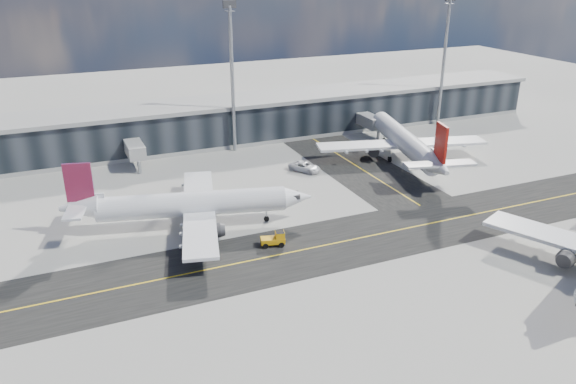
{
  "coord_description": "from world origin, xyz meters",
  "views": [
    {
      "loc": [
        -32.88,
        -55.85,
        35.55
      ],
      "look_at": [
        -3.65,
        12.22,
        5.0
      ],
      "focal_mm": 35.0,
      "sensor_mm": 36.0,
      "label": 1
    }
  ],
  "objects_px": {
    "service_van": "(305,167)",
    "airliner_af": "(189,205)",
    "airliner_redtail": "(405,142)",
    "baggage_tug": "(275,239)"
  },
  "relations": [
    {
      "from": "airliner_af",
      "to": "service_van",
      "type": "xyz_separation_m",
      "value": [
        24.98,
        14.48,
        -2.64
      ]
    },
    {
      "from": "airliner_af",
      "to": "baggage_tug",
      "type": "relative_size",
      "value": 10.02
    },
    {
      "from": "service_van",
      "to": "airliner_af",
      "type": "bearing_deg",
      "value": 175.73
    },
    {
      "from": "airliner_af",
      "to": "service_van",
      "type": "distance_m",
      "value": 28.99
    },
    {
      "from": "airliner_af",
      "to": "service_van",
      "type": "relative_size",
      "value": 5.88
    },
    {
      "from": "airliner_af",
      "to": "airliner_redtail",
      "type": "distance_m",
      "value": 46.55
    },
    {
      "from": "airliner_af",
      "to": "airliner_redtail",
      "type": "height_order",
      "value": "airliner_redtail"
    },
    {
      "from": "baggage_tug",
      "to": "service_van",
      "type": "bearing_deg",
      "value": 161.52
    },
    {
      "from": "airliner_redtail",
      "to": "airliner_af",
      "type": "bearing_deg",
      "value": -150.21
    },
    {
      "from": "baggage_tug",
      "to": "service_van",
      "type": "xyz_separation_m",
      "value": [
        15.89,
        24.74,
        -0.18
      ]
    }
  ]
}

